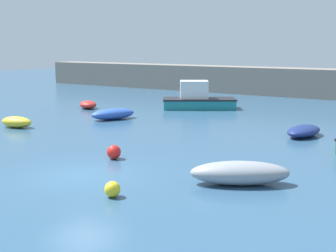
% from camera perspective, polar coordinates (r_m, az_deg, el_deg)
% --- Properties ---
extents(ground_plane, '(120.00, 120.00, 0.20)m').
position_cam_1_polar(ground_plane, '(17.55, -10.28, -6.24)').
color(ground_plane, '#2D5170').
extents(harbor_breakwater, '(63.25, 2.98, 2.57)m').
position_cam_1_polar(harbor_breakwater, '(44.11, 17.75, 4.98)').
color(harbor_breakwater, slate).
rests_on(harbor_breakwater, ground_plane).
extents(rowboat_blue_near, '(1.64, 2.83, 0.58)m').
position_cam_1_polar(rowboat_blue_near, '(25.31, 16.21, -0.58)').
color(rowboat_blue_near, navy).
rests_on(rowboat_blue_near, ground_plane).
extents(motorboat_with_cabin, '(5.68, 4.74, 2.08)m').
position_cam_1_polar(motorboat_with_cabin, '(34.87, 3.60, 3.32)').
color(motorboat_with_cabin, teal).
rests_on(motorboat_with_cabin, ground_plane).
extents(fishing_dinghy_green, '(2.14, 1.27, 0.64)m').
position_cam_1_polar(fishing_dinghy_green, '(28.30, -17.98, 0.47)').
color(fishing_dinghy_green, yellow).
rests_on(fishing_dinghy_green, ground_plane).
extents(open_tender_yellow, '(3.54, 2.86, 0.81)m').
position_cam_1_polar(open_tender_yellow, '(16.23, 8.76, -5.67)').
color(open_tender_yellow, gray).
rests_on(open_tender_yellow, ground_plane).
extents(dinghy_near_pier, '(2.17, 2.02, 0.58)m').
position_cam_1_polar(dinghy_near_pier, '(35.46, -9.73, 2.59)').
color(dinghy_near_pier, red).
rests_on(dinghy_near_pier, ground_plane).
extents(rowboat_white_midwater, '(2.36, 3.20, 0.70)m').
position_cam_1_polar(rowboat_white_midwater, '(30.06, -6.73, 1.47)').
color(rowboat_white_midwater, '#2D56B7').
rests_on(rowboat_white_midwater, ground_plane).
extents(mooring_buoy_yellow, '(0.51, 0.51, 0.51)m').
position_cam_1_polar(mooring_buoy_yellow, '(14.89, -6.79, -7.66)').
color(mooring_buoy_yellow, yellow).
rests_on(mooring_buoy_yellow, ground_plane).
extents(mooring_buoy_red, '(0.59, 0.59, 0.59)m').
position_cam_1_polar(mooring_buoy_red, '(19.68, -6.62, -3.17)').
color(mooring_buoy_red, red).
rests_on(mooring_buoy_red, ground_plane).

